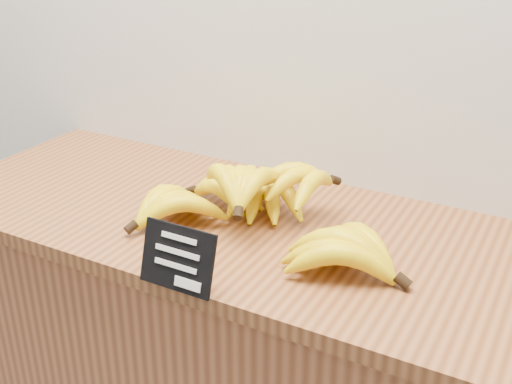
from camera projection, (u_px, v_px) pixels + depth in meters
The scene contains 3 objects.
counter_top at pixel (268, 231), 1.26m from camera, with size 1.45×0.54×0.03m, color brown.
chalkboard_sign at pixel (177, 258), 1.03m from camera, with size 0.13×0.01×0.11m, color black.
banana_pile at pixel (262, 206), 1.22m from camera, with size 0.60×0.37×0.12m.
Camera 1 is at (0.59, 1.76, 1.51)m, focal length 45.00 mm.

